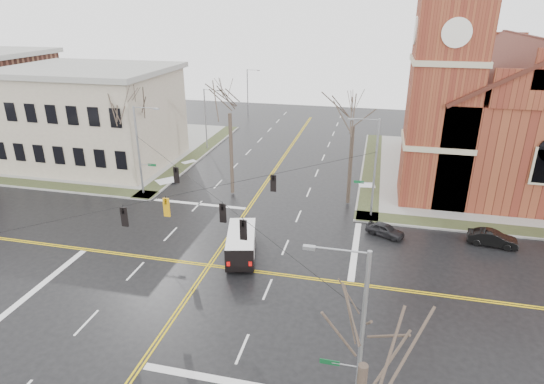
% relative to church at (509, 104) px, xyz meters
% --- Properties ---
extents(ground, '(120.00, 120.00, 0.00)m').
position_rel_church_xyz_m(ground, '(-24.76, -24.78, -8.43)').
color(ground, black).
rests_on(ground, ground).
extents(sidewalks, '(80.00, 80.00, 0.17)m').
position_rel_church_xyz_m(sidewalks, '(-24.76, -24.78, -8.36)').
color(sidewalks, gray).
rests_on(sidewalks, ground).
extents(road_markings, '(100.00, 100.00, 0.01)m').
position_rel_church_xyz_m(road_markings, '(-24.76, -24.78, -8.43)').
color(road_markings, gold).
rests_on(road_markings, ground).
extents(church, '(24.28, 27.48, 27.50)m').
position_rel_church_xyz_m(church, '(0.00, 0.00, 0.00)').
color(church, maroon).
rests_on(church, ground).
extents(civic_building_a, '(18.00, 14.00, 11.00)m').
position_rel_church_xyz_m(civic_building_a, '(-46.76, -4.78, -2.93)').
color(civic_building_a, tan).
rests_on(civic_building_a, ground).
extents(signal_pole_ne, '(2.75, 0.22, 9.00)m').
position_rel_church_xyz_m(signal_pole_ne, '(-13.44, -13.28, -3.48)').
color(signal_pole_ne, gray).
rests_on(signal_pole_ne, ground).
extents(signal_pole_nw, '(2.75, 0.22, 9.00)m').
position_rel_church_xyz_m(signal_pole_nw, '(-36.09, -13.28, -3.48)').
color(signal_pole_nw, gray).
rests_on(signal_pole_nw, ground).
extents(signal_pole_se, '(2.75, 0.22, 9.00)m').
position_rel_church_xyz_m(signal_pole_se, '(-13.44, -36.28, -3.48)').
color(signal_pole_se, gray).
rests_on(signal_pole_se, ground).
extents(span_wires, '(23.02, 23.02, 0.03)m').
position_rel_church_xyz_m(span_wires, '(-24.76, -24.78, -2.23)').
color(span_wires, black).
rests_on(span_wires, ground).
extents(traffic_signals, '(8.21, 8.26, 1.30)m').
position_rel_church_xyz_m(traffic_signals, '(-24.76, -25.45, -2.98)').
color(traffic_signals, black).
rests_on(traffic_signals, ground).
extents(streetlight_north_a, '(2.30, 0.20, 8.00)m').
position_rel_church_xyz_m(streetlight_north_a, '(-35.42, 3.22, -3.97)').
color(streetlight_north_a, gray).
rests_on(streetlight_north_a, ground).
extents(streetlight_north_b, '(2.30, 0.20, 8.00)m').
position_rel_church_xyz_m(streetlight_north_b, '(-35.42, 23.22, -3.97)').
color(streetlight_north_b, gray).
rests_on(streetlight_north_b, ground).
extents(cargo_van, '(3.32, 5.73, 2.05)m').
position_rel_church_xyz_m(cargo_van, '(-22.82, -22.78, -7.22)').
color(cargo_van, white).
rests_on(cargo_van, ground).
extents(parked_car_a, '(3.48, 2.54, 1.10)m').
position_rel_church_xyz_m(parked_car_a, '(-11.99, -16.87, -7.88)').
color(parked_car_a, black).
rests_on(parked_car_a, ground).
extents(parked_car_b, '(3.96, 1.85, 1.25)m').
position_rel_church_xyz_m(parked_car_b, '(-3.54, -16.59, -7.81)').
color(parked_car_b, black).
rests_on(parked_car_b, ground).
extents(tree_nw_far, '(4.00, 4.00, 10.72)m').
position_rel_church_xyz_m(tree_nw_far, '(-37.96, -11.18, -0.66)').
color(tree_nw_far, '#322A20').
rests_on(tree_nw_far, ground).
extents(tree_nw_near, '(4.00, 4.00, 12.40)m').
position_rel_church_xyz_m(tree_nw_near, '(-27.36, -11.03, 0.53)').
color(tree_nw_near, '#322A20').
rests_on(tree_nw_near, ground).
extents(tree_ne, '(4.00, 4.00, 11.42)m').
position_rel_church_xyz_m(tree_ne, '(-15.56, -10.89, -0.17)').
color(tree_ne, '#322A20').
rests_on(tree_ne, ground).
extents(tree_se, '(4.00, 4.00, 9.28)m').
position_rel_church_xyz_m(tree_se, '(-13.15, -39.45, -1.69)').
color(tree_se, '#322A20').
rests_on(tree_se, ground).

